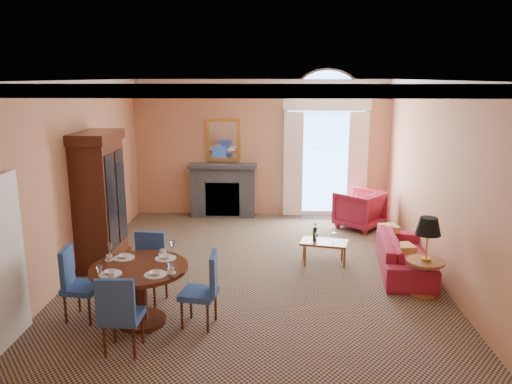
{
  "coord_description": "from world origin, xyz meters",
  "views": [
    {
      "loc": [
        0.33,
        -7.93,
        3.26
      ],
      "look_at": [
        0.0,
        0.5,
        1.3
      ],
      "focal_mm": 35.0,
      "sensor_mm": 36.0,
      "label": 1
    }
  ],
  "objects_px": {
    "coffee_table": "(323,242)",
    "side_table": "(427,247)",
    "armchair": "(360,209)",
    "armoire": "(99,202)",
    "dining_table": "(140,281)",
    "sofa": "(405,255)"
  },
  "relations": [
    {
      "from": "coffee_table",
      "to": "side_table",
      "type": "xyz_separation_m",
      "value": [
        1.4,
        -1.28,
        0.39
      ]
    },
    {
      "from": "armchair",
      "to": "side_table",
      "type": "relative_size",
      "value": 0.75
    },
    {
      "from": "armoire",
      "to": "coffee_table",
      "type": "height_order",
      "value": "armoire"
    },
    {
      "from": "dining_table",
      "to": "coffee_table",
      "type": "height_order",
      "value": "dining_table"
    },
    {
      "from": "dining_table",
      "to": "coffee_table",
      "type": "relative_size",
      "value": 1.44
    },
    {
      "from": "armoire",
      "to": "dining_table",
      "type": "height_order",
      "value": "armoire"
    },
    {
      "from": "sofa",
      "to": "coffee_table",
      "type": "bearing_deg",
      "value": 83.68
    },
    {
      "from": "dining_table",
      "to": "side_table",
      "type": "relative_size",
      "value": 1.07
    },
    {
      "from": "sofa",
      "to": "coffee_table",
      "type": "distance_m",
      "value": 1.39
    },
    {
      "from": "dining_table",
      "to": "side_table",
      "type": "xyz_separation_m",
      "value": [
        4.06,
        1.02,
        0.18
      ]
    },
    {
      "from": "sofa",
      "to": "dining_table",
      "type": "bearing_deg",
      "value": 123.1
    },
    {
      "from": "dining_table",
      "to": "sofa",
      "type": "relative_size",
      "value": 0.63
    },
    {
      "from": "sofa",
      "to": "armchair",
      "type": "xyz_separation_m",
      "value": [
        -0.36,
        2.54,
        0.12
      ]
    },
    {
      "from": "side_table",
      "to": "sofa",
      "type": "bearing_deg",
      "value": 92.96
    },
    {
      "from": "armoire",
      "to": "armchair",
      "type": "distance_m",
      "value": 5.5
    },
    {
      "from": "armoire",
      "to": "sofa",
      "type": "height_order",
      "value": "armoire"
    },
    {
      "from": "dining_table",
      "to": "sofa",
      "type": "xyz_separation_m",
      "value": [
        4.01,
        1.99,
        -0.3
      ]
    },
    {
      "from": "armchair",
      "to": "side_table",
      "type": "xyz_separation_m",
      "value": [
        0.41,
        -3.5,
        0.37
      ]
    },
    {
      "from": "dining_table",
      "to": "armchair",
      "type": "bearing_deg",
      "value": 51.15
    },
    {
      "from": "armoire",
      "to": "sofa",
      "type": "distance_m",
      "value": 5.34
    },
    {
      "from": "sofa",
      "to": "armchair",
      "type": "bearing_deg",
      "value": 14.8
    },
    {
      "from": "coffee_table",
      "to": "side_table",
      "type": "distance_m",
      "value": 1.94
    }
  ]
}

